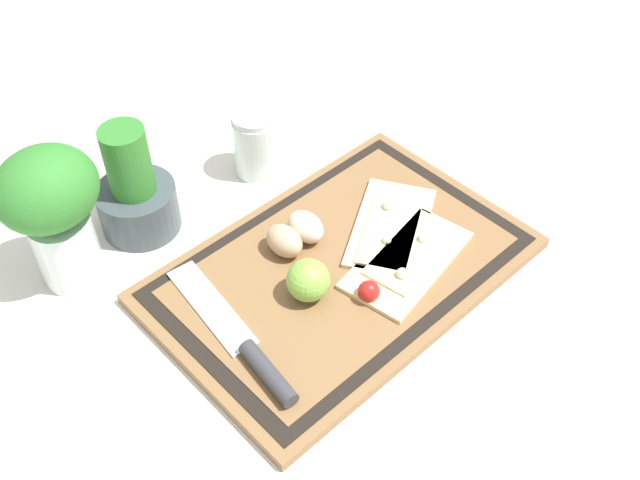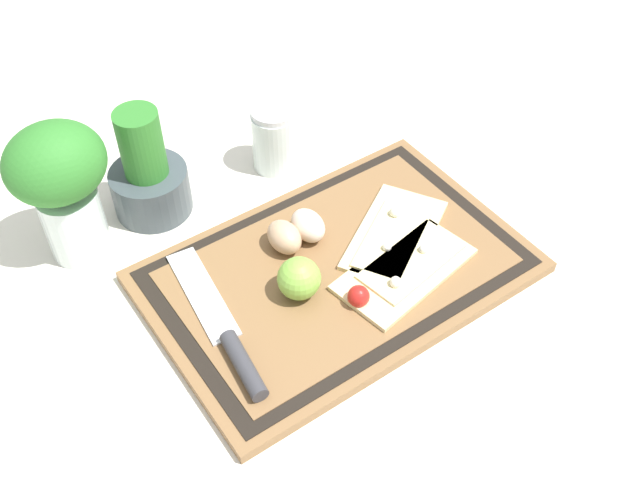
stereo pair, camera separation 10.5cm
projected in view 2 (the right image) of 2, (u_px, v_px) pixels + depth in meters
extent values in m
plane|color=silver|center=(337.00, 276.00, 1.05)|extent=(6.00, 6.00, 0.00)
cube|color=brown|center=(337.00, 272.00, 1.04)|extent=(0.51, 0.34, 0.02)
cube|color=black|center=(337.00, 268.00, 1.04)|extent=(0.48, 0.31, 0.00)
cube|color=brown|center=(337.00, 267.00, 1.04)|extent=(0.44, 0.28, 0.00)
cube|color=beige|center=(404.00, 269.00, 1.03)|extent=(0.21, 0.14, 0.01)
cube|color=beige|center=(412.00, 261.00, 1.03)|extent=(0.16, 0.10, 0.00)
sphere|color=silver|center=(396.00, 282.00, 1.00)|extent=(0.02, 0.02, 0.02)
sphere|color=silver|center=(423.00, 249.00, 1.04)|extent=(0.01, 0.01, 0.01)
cube|color=beige|center=(395.00, 235.00, 1.07)|extent=(0.21, 0.18, 0.01)
cube|color=beige|center=(392.00, 239.00, 1.06)|extent=(0.16, 0.14, 0.00)
sphere|color=silver|center=(395.00, 212.00, 1.09)|extent=(0.02, 0.02, 0.02)
sphere|color=silver|center=(387.00, 247.00, 1.04)|extent=(0.01, 0.01, 0.01)
cube|color=silver|center=(203.00, 294.00, 1.00)|extent=(0.06, 0.18, 0.00)
cylinder|color=#38383D|center=(244.00, 365.00, 0.91)|extent=(0.03, 0.10, 0.02)
ellipsoid|color=tan|center=(284.00, 237.00, 1.05)|extent=(0.04, 0.06, 0.04)
ellipsoid|color=beige|center=(307.00, 226.00, 1.06)|extent=(0.04, 0.06, 0.04)
sphere|color=#7FB742|center=(299.00, 278.00, 0.98)|extent=(0.06, 0.06, 0.06)
sphere|color=red|center=(358.00, 296.00, 0.98)|extent=(0.03, 0.03, 0.03)
cylinder|color=#3D474C|center=(151.00, 190.00, 1.12)|extent=(0.12, 0.12, 0.07)
cylinder|color=#2D7528|center=(143.00, 154.00, 1.07)|extent=(0.06, 0.06, 0.14)
cylinder|color=silver|center=(274.00, 141.00, 1.18)|extent=(0.07, 0.07, 0.10)
cylinder|color=#D16023|center=(275.00, 156.00, 1.20)|extent=(0.06, 0.06, 0.03)
cylinder|color=silver|center=(273.00, 113.00, 1.14)|extent=(0.07, 0.07, 0.01)
cylinder|color=silver|center=(75.00, 222.00, 1.05)|extent=(0.08, 0.08, 0.11)
ellipsoid|color=#2D7528|center=(55.00, 163.00, 0.97)|extent=(0.14, 0.12, 0.11)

